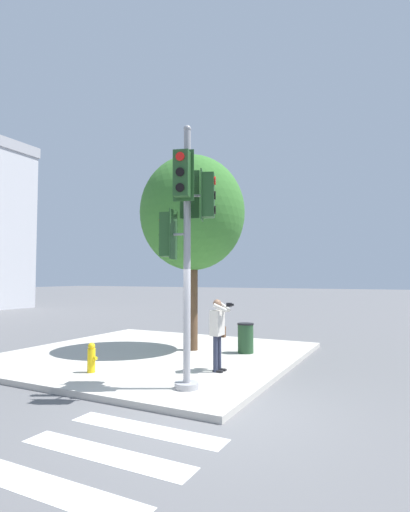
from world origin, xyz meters
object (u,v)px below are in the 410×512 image
person_photographer (218,328)px  fire_hydrant (91,358)px  traffic_signal_pole (187,224)px  street_tree (192,214)px  trash_bin (246,338)px

person_photographer → fire_hydrant: (-1.44, 2.58, -0.67)m
traffic_signal_pole → person_photographer: traffic_signal_pole is taller
street_tree → fire_hydrant: size_ratio=8.72×
traffic_signal_pole → trash_bin: traffic_signal_pole is taller
traffic_signal_pole → fire_hydrant: (0.16, 2.63, -2.95)m
street_tree → trash_bin: bearing=-80.3°
traffic_signal_pole → fire_hydrant: size_ratio=7.77×
person_photographer → fire_hydrant: person_photographer is taller
fire_hydrant → trash_bin: 4.52m
fire_hydrant → trash_bin: size_ratio=0.80×
fire_hydrant → traffic_signal_pole: bearing=-93.5°
person_photographer → street_tree: street_tree is taller
person_photographer → trash_bin: person_photographer is taller
person_photographer → traffic_signal_pole: bearing=-178.0°
fire_hydrant → person_photographer: bearing=-60.8°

